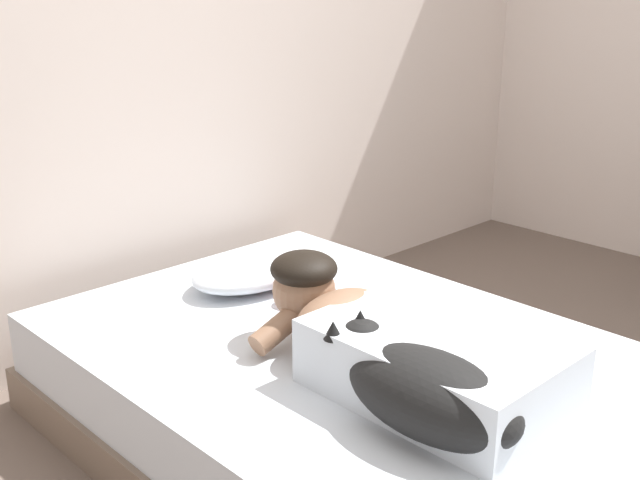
{
  "coord_description": "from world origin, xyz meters",
  "views": [
    {
      "loc": [
        -1.73,
        -0.95,
        1.37
      ],
      "look_at": [
        -0.12,
        0.74,
        0.6
      ],
      "focal_mm": 43.83,
      "sensor_mm": 36.0,
      "label": 1
    }
  ],
  "objects_px": {
    "dog": "(422,388)",
    "pillow": "(257,269)",
    "cell_phone": "(382,343)",
    "coffee_cup": "(298,293)",
    "person_lying": "(396,343)",
    "bed": "(368,407)"
  },
  "relations": [
    {
      "from": "bed",
      "to": "coffee_cup",
      "type": "distance_m",
      "value": 0.48
    },
    {
      "from": "bed",
      "to": "coffee_cup",
      "type": "bearing_deg",
      "value": 76.64
    },
    {
      "from": "person_lying",
      "to": "coffee_cup",
      "type": "distance_m",
      "value": 0.59
    },
    {
      "from": "bed",
      "to": "pillow",
      "type": "xyz_separation_m",
      "value": [
        0.12,
        0.66,
        0.23
      ]
    },
    {
      "from": "dog",
      "to": "coffee_cup",
      "type": "xyz_separation_m",
      "value": [
        0.3,
        0.76,
        -0.07
      ]
    },
    {
      "from": "bed",
      "to": "cell_phone",
      "type": "xyz_separation_m",
      "value": [
        0.07,
        0.02,
        0.18
      ]
    },
    {
      "from": "coffee_cup",
      "to": "dog",
      "type": "bearing_deg",
      "value": -111.1
    },
    {
      "from": "cell_phone",
      "to": "pillow",
      "type": "bearing_deg",
      "value": 85.32
    },
    {
      "from": "pillow",
      "to": "coffee_cup",
      "type": "bearing_deg",
      "value": -95.45
    },
    {
      "from": "dog",
      "to": "cell_phone",
      "type": "relative_size",
      "value": 4.11
    },
    {
      "from": "pillow",
      "to": "cell_phone",
      "type": "bearing_deg",
      "value": -94.68
    },
    {
      "from": "bed",
      "to": "dog",
      "type": "relative_size",
      "value": 3.61
    },
    {
      "from": "cell_phone",
      "to": "dog",
      "type": "bearing_deg",
      "value": -126.19
    },
    {
      "from": "bed",
      "to": "coffee_cup",
      "type": "relative_size",
      "value": 16.61
    },
    {
      "from": "bed",
      "to": "coffee_cup",
      "type": "xyz_separation_m",
      "value": [
        0.1,
        0.42,
        0.21
      ]
    },
    {
      "from": "pillow",
      "to": "cell_phone",
      "type": "xyz_separation_m",
      "value": [
        -0.05,
        -0.64,
        -0.05
      ]
    },
    {
      "from": "dog",
      "to": "cell_phone",
      "type": "height_order",
      "value": "dog"
    },
    {
      "from": "person_lying",
      "to": "coffee_cup",
      "type": "xyz_separation_m",
      "value": [
        0.16,
        0.56,
        -0.07
      ]
    },
    {
      "from": "dog",
      "to": "pillow",
      "type": "bearing_deg",
      "value": 72.41
    },
    {
      "from": "pillow",
      "to": "cell_phone",
      "type": "height_order",
      "value": "pillow"
    },
    {
      "from": "dog",
      "to": "cell_phone",
      "type": "xyz_separation_m",
      "value": [
        0.27,
        0.36,
        -0.1
      ]
    },
    {
      "from": "person_lying",
      "to": "coffee_cup",
      "type": "bearing_deg",
      "value": 74.47
    }
  ]
}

